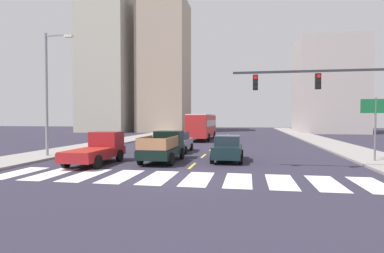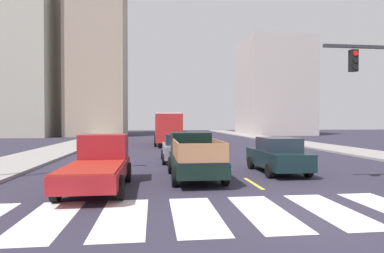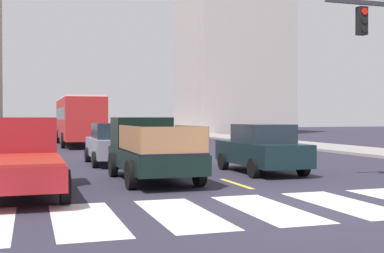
{
  "view_description": "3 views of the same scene",
  "coord_description": "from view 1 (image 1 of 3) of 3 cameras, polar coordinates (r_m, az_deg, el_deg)",
  "views": [
    {
      "loc": [
        3.29,
        -14.77,
        2.92
      ],
      "look_at": [
        -2.08,
        15.72,
        2.03
      ],
      "focal_mm": 29.66,
      "sensor_mm": 36.0,
      "label": 1
    },
    {
      "loc": [
        -3.98,
        -8.47,
        2.51
      ],
      "look_at": [
        -1.33,
        13.76,
        2.13
      ],
      "focal_mm": 29.98,
      "sensor_mm": 36.0,
      "label": 2
    },
    {
      "loc": [
        -5.79,
        -9.88,
        1.97
      ],
      "look_at": [
        0.85,
        10.94,
        1.56
      ],
      "focal_mm": 47.57,
      "sensor_mm": 36.0,
      "label": 3
    }
  ],
  "objects": [
    {
      "name": "pickup_dark",
      "position": [
        20.96,
        -16.49,
        -3.9
      ],
      "size": [
        2.18,
        5.2,
        1.96
      ],
      "rotation": [
        0.0,
        0.0,
        0.03
      ],
      "color": "maroon",
      "rests_on": "ground"
    },
    {
      "name": "crosswalk_stripe_7",
      "position": [
        15.13,
        15.7,
        -9.53
      ],
      "size": [
        1.25,
        3.63,
        0.01
      ],
      "primitive_type": "cube",
      "color": "silver",
      "rests_on": "ground"
    },
    {
      "name": "block_mid_right",
      "position": [
        65.76,
        -5.01,
        10.64
      ],
      "size": [
        9.36,
        9.66,
        26.43
      ],
      "primitive_type": "cube",
      "color": "tan",
      "rests_on": "ground"
    },
    {
      "name": "sedan_near_right",
      "position": [
        21.33,
        6.43,
        -3.91
      ],
      "size": [
        2.02,
        4.4,
        1.72
      ],
      "rotation": [
        0.0,
        0.0,
        -0.04
      ],
      "color": "black",
      "rests_on": "ground"
    },
    {
      "name": "sedan_near_left",
      "position": [
        26.76,
        -2.54,
        -2.78
      ],
      "size": [
        2.02,
        4.4,
        1.72
      ],
      "rotation": [
        0.0,
        0.0,
        0.01
      ],
      "color": "gray",
      "rests_on": "ground"
    },
    {
      "name": "crosswalk_stripe_9",
      "position": [
        15.97,
        29.7,
        -9.09
      ],
      "size": [
        1.25,
        3.63,
        0.01
      ],
      "primitive_type": "cube",
      "color": "silver",
      "rests_on": "ground"
    },
    {
      "name": "crosswalk_stripe_5",
      "position": [
        15.23,
        1.01,
        -9.39
      ],
      "size": [
        1.25,
        3.63,
        0.01
      ],
      "primitive_type": "cube",
      "color": "silver",
      "rests_on": "ground"
    },
    {
      "name": "lane_dash_3",
      "position": [
        34.05,
        4.42,
        -3.28
      ],
      "size": [
        0.16,
        2.4,
        0.01
      ],
      "primitive_type": "cube",
      "color": "gold",
      "rests_on": "ground"
    },
    {
      "name": "traffic_signal_gantry",
      "position": [
        18.55,
        24.97,
        5.36
      ],
      "size": [
        8.31,
        0.27,
        6.0
      ],
      "color": "#2D2D33",
      "rests_on": "ground"
    },
    {
      "name": "lane_dash_4",
      "position": [
        39.02,
        5.13,
        -2.66
      ],
      "size": [
        0.16,
        2.4,
        0.01
      ],
      "primitive_type": "cube",
      "color": "gold",
      "rests_on": "ground"
    },
    {
      "name": "city_bus",
      "position": [
        41.27,
        1.82,
        0.3
      ],
      "size": [
        2.72,
        10.8,
        3.32
      ],
      "rotation": [
        0.0,
        0.0,
        -0.03
      ],
      "color": "red",
      "rests_on": "ground"
    },
    {
      "name": "block_mid_left",
      "position": [
        66.23,
        23.29,
        6.56
      ],
      "size": [
        11.76,
        11.96,
        17.52
      ],
      "primitive_type": "cube",
      "color": "#B6AAA5",
      "rests_on": "ground"
    },
    {
      "name": "lane_dash_7",
      "position": [
        53.95,
        6.48,
        -1.47
      ],
      "size": [
        0.16,
        2.4,
        0.01
      ],
      "primitive_type": "cube",
      "color": "gold",
      "rests_on": "ground"
    },
    {
      "name": "crosswalk_stripe_6",
      "position": [
        15.06,
        8.33,
        -9.54
      ],
      "size": [
        1.25,
        3.63,
        0.01
      ],
      "primitive_type": "cube",
      "color": "silver",
      "rests_on": "ground"
    },
    {
      "name": "ground_plane",
      "position": [
        15.41,
        -2.56,
        -9.28
      ],
      "size": [
        160.0,
        160.0,
        0.0
      ],
      "primitive_type": "plane",
      "color": "#2C2938"
    },
    {
      "name": "lane_dash_6",
      "position": [
        48.97,
        6.13,
        -1.79
      ],
      "size": [
        0.16,
        2.4,
        0.01
      ],
      "primitive_type": "cube",
      "color": "gold",
      "rests_on": "ground"
    },
    {
      "name": "lane_dash_1",
      "position": [
        24.17,
        2.1,
        -5.29
      ],
      "size": [
        0.16,
        2.4,
        0.01
      ],
      "primitive_type": "cube",
      "color": "gold",
      "rests_on": "ground"
    },
    {
      "name": "lane_dash_2",
      "position": [
        29.1,
        3.46,
        -4.12
      ],
      "size": [
        0.16,
        2.4,
        0.01
      ],
      "primitive_type": "cube",
      "color": "gold",
      "rests_on": "ground"
    },
    {
      "name": "crosswalk_stripe_4",
      "position": [
        15.64,
        -6.03,
        -9.11
      ],
      "size": [
        1.25,
        3.63,
        0.01
      ],
      "primitive_type": "cube",
      "color": "silver",
      "rests_on": "ground"
    },
    {
      "name": "crosswalk_stripe_3",
      "position": [
        16.27,
        -12.61,
        -8.72
      ],
      "size": [
        1.25,
        3.63,
        0.01
      ],
      "primitive_type": "cube",
      "color": "silver",
      "rests_on": "ground"
    },
    {
      "name": "crosswalk_stripe_8",
      "position": [
        15.44,
        22.89,
        -9.37
      ],
      "size": [
        1.25,
        3.63,
        0.01
      ],
      "primitive_type": "cube",
      "color": "silver",
      "rests_on": "ground"
    },
    {
      "name": "tower_tall_centre",
      "position": [
        69.73,
        -15.12,
        18.21
      ],
      "size": [
        9.73,
        9.21,
        45.74
      ],
      "primitive_type": "cube",
      "color": "#B1AC9B",
      "rests_on": "ground"
    },
    {
      "name": "crosswalk_stripe_2",
      "position": [
        17.09,
        -18.61,
        -8.27
      ],
      "size": [
        1.25,
        3.63,
        0.01
      ],
      "primitive_type": "cube",
      "color": "silver",
      "rests_on": "ground"
    },
    {
      "name": "crosswalk_stripe_1",
      "position": [
        18.07,
        -24.0,
        -7.78
      ],
      "size": [
        1.25,
        3.63,
        0.01
      ],
      "primitive_type": "cube",
      "color": "silver",
      "rests_on": "ground"
    },
    {
      "name": "lane_dash_0",
      "position": [
        19.28,
        0.05,
        -7.06
      ],
      "size": [
        0.16,
        2.4,
        0.01
      ],
      "primitive_type": "cube",
      "color": "gold",
      "rests_on": "ground"
    },
    {
      "name": "sidewalk_left",
      "position": [
        36.29,
        -15.05,
        -2.91
      ],
      "size": [
        3.92,
        110.0,
        0.15
      ],
      "primitive_type": "cube",
      "color": "gray",
      "rests_on": "ground"
    },
    {
      "name": "sidewalk_right",
      "position": [
        34.03,
        24.89,
        -3.31
      ],
      "size": [
        3.92,
        110.0,
        0.15
      ],
      "primitive_type": "cube",
      "color": "gray",
      "rests_on": "ground"
    },
    {
      "name": "crosswalk_stripe_0",
      "position": [
        19.2,
        -28.79,
        -7.3
      ],
      "size": [
        1.25,
        3.63,
        0.01
      ],
      "primitive_type": "cube",
      "color": "silver",
      "rests_on": "ground"
    },
    {
      "name": "direction_sign_green",
      "position": [
        23.41,
        30.05,
        1.7
      ],
      "size": [
        1.7,
        0.12,
        4.2
      ],
      "color": "slate",
      "rests_on": "ground"
    },
    {
      "name": "lane_dash_5",
      "position": [
        43.99,
        5.69,
        -2.17
      ],
      "size": [
        0.16,
        2.4,
        0.01
      ],
      "primitive_type": "cube",
      "color": "gold",
      "rests_on": "ground"
    },
    {
      "name": "streetlight_left",
      "position": [
        25.3,
        -24.42,
        6.14
      ],
      "size": [
        2.2,
        0.28,
        9.0
      ],
      "color": "gray",
      "rests_on": "ground"
    },
    {
      "name": "pickup_stakebed",
      "position": [
        21.32,
        -5.02,
        -3.7
      ],
      "size": [
        2.18,
        5.2,
        1.96
      ],
      "rotation": [
        0.0,
        0.0,
        -0.01
      ],
      "color": "black",
      "rests_on": "ground"
    }
  ]
}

